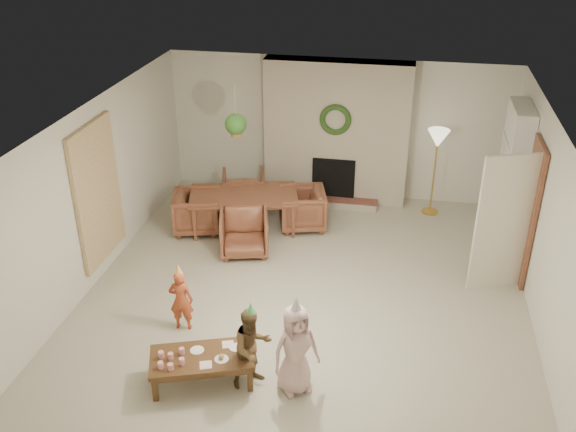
% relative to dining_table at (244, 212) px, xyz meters
% --- Properties ---
extents(floor, '(7.00, 7.00, 0.00)m').
position_rel_dining_table_xyz_m(floor, '(1.31, -1.81, -0.31)').
color(floor, '#B7B29E').
rests_on(floor, ground).
extents(ceiling, '(7.00, 7.00, 0.00)m').
position_rel_dining_table_xyz_m(ceiling, '(1.31, -1.81, 2.19)').
color(ceiling, white).
rests_on(ceiling, wall_back).
extents(wall_back, '(7.00, 0.00, 7.00)m').
position_rel_dining_table_xyz_m(wall_back, '(1.31, 1.69, 0.94)').
color(wall_back, silver).
rests_on(wall_back, floor).
extents(wall_front, '(7.00, 0.00, 7.00)m').
position_rel_dining_table_xyz_m(wall_front, '(1.31, -5.31, 0.94)').
color(wall_front, silver).
rests_on(wall_front, floor).
extents(wall_left, '(0.00, 7.00, 7.00)m').
position_rel_dining_table_xyz_m(wall_left, '(-1.69, -1.81, 0.94)').
color(wall_left, silver).
rests_on(wall_left, floor).
extents(wall_right, '(0.00, 7.00, 7.00)m').
position_rel_dining_table_xyz_m(wall_right, '(4.31, -1.81, 0.94)').
color(wall_right, silver).
rests_on(wall_right, floor).
extents(fireplace_mass, '(2.50, 0.40, 2.50)m').
position_rel_dining_table_xyz_m(fireplace_mass, '(1.31, 1.49, 0.94)').
color(fireplace_mass, '#4E2214').
rests_on(fireplace_mass, floor).
extents(fireplace_hearth, '(1.60, 0.30, 0.12)m').
position_rel_dining_table_xyz_m(fireplace_hearth, '(1.31, 1.14, -0.25)').
color(fireplace_hearth, '#5E1F19').
rests_on(fireplace_hearth, floor).
extents(fireplace_firebox, '(0.75, 0.12, 0.75)m').
position_rel_dining_table_xyz_m(fireplace_firebox, '(1.31, 1.31, 0.14)').
color(fireplace_firebox, black).
rests_on(fireplace_firebox, floor).
extents(fireplace_wreath, '(0.54, 0.10, 0.54)m').
position_rel_dining_table_xyz_m(fireplace_wreath, '(1.31, 1.26, 1.24)').
color(fireplace_wreath, '#204419').
rests_on(fireplace_wreath, fireplace_mass).
extents(floor_lamp_base, '(0.28, 0.28, 0.03)m').
position_rel_dining_table_xyz_m(floor_lamp_base, '(3.02, 1.19, -0.29)').
color(floor_lamp_base, gold).
rests_on(floor_lamp_base, floor).
extents(floor_lamp_post, '(0.03, 0.03, 1.36)m').
position_rel_dining_table_xyz_m(floor_lamp_post, '(3.02, 1.19, 0.40)').
color(floor_lamp_post, gold).
rests_on(floor_lamp_post, floor).
extents(floor_lamp_shade, '(0.36, 0.36, 0.30)m').
position_rel_dining_table_xyz_m(floor_lamp_shade, '(3.02, 1.19, 1.05)').
color(floor_lamp_shade, beige).
rests_on(floor_lamp_shade, floor_lamp_post).
extents(bookshelf_carcass, '(0.30, 1.00, 2.20)m').
position_rel_dining_table_xyz_m(bookshelf_carcass, '(4.15, 0.49, 0.79)').
color(bookshelf_carcass, white).
rests_on(bookshelf_carcass, floor).
extents(bookshelf_shelf_a, '(0.30, 0.92, 0.03)m').
position_rel_dining_table_xyz_m(bookshelf_shelf_a, '(4.13, 0.49, 0.14)').
color(bookshelf_shelf_a, white).
rests_on(bookshelf_shelf_a, bookshelf_carcass).
extents(bookshelf_shelf_b, '(0.30, 0.92, 0.03)m').
position_rel_dining_table_xyz_m(bookshelf_shelf_b, '(4.13, 0.49, 0.54)').
color(bookshelf_shelf_b, white).
rests_on(bookshelf_shelf_b, bookshelf_carcass).
extents(bookshelf_shelf_c, '(0.30, 0.92, 0.03)m').
position_rel_dining_table_xyz_m(bookshelf_shelf_c, '(4.13, 0.49, 0.94)').
color(bookshelf_shelf_c, white).
rests_on(bookshelf_shelf_c, bookshelf_carcass).
extents(bookshelf_shelf_d, '(0.30, 0.92, 0.03)m').
position_rel_dining_table_xyz_m(bookshelf_shelf_d, '(4.13, 0.49, 1.34)').
color(bookshelf_shelf_d, white).
rests_on(bookshelf_shelf_d, bookshelf_carcass).
extents(books_row_lower, '(0.20, 0.40, 0.24)m').
position_rel_dining_table_xyz_m(books_row_lower, '(4.11, 0.34, 0.28)').
color(books_row_lower, '#AE2520').
rests_on(books_row_lower, bookshelf_shelf_a).
extents(books_row_mid, '(0.20, 0.44, 0.24)m').
position_rel_dining_table_xyz_m(books_row_mid, '(4.11, 0.54, 0.68)').
color(books_row_mid, teal).
rests_on(books_row_mid, bookshelf_shelf_b).
extents(books_row_upper, '(0.20, 0.36, 0.22)m').
position_rel_dining_table_xyz_m(books_row_upper, '(4.11, 0.39, 1.07)').
color(books_row_upper, '#BB7228').
rests_on(books_row_upper, bookshelf_shelf_c).
extents(door_frame, '(0.05, 0.86, 2.04)m').
position_rel_dining_table_xyz_m(door_frame, '(4.27, -0.61, 0.71)').
color(door_frame, brown).
rests_on(door_frame, floor).
extents(door_leaf, '(0.77, 0.32, 2.00)m').
position_rel_dining_table_xyz_m(door_leaf, '(3.89, -0.99, 0.69)').
color(door_leaf, beige).
rests_on(door_leaf, floor).
extents(curtain_panel, '(0.06, 1.20, 2.00)m').
position_rel_dining_table_xyz_m(curtain_panel, '(-1.65, -1.61, 0.94)').
color(curtain_panel, beige).
rests_on(curtain_panel, wall_left).
extents(dining_table, '(1.92, 1.37, 0.61)m').
position_rel_dining_table_xyz_m(dining_table, '(0.00, 0.00, 0.00)').
color(dining_table, brown).
rests_on(dining_table, floor).
extents(dining_chair_near, '(0.88, 0.90, 0.67)m').
position_rel_dining_table_xyz_m(dining_chair_near, '(0.19, -0.74, 0.03)').
color(dining_chair_near, brown).
rests_on(dining_chair_near, floor).
extents(dining_chair_far, '(0.88, 0.90, 0.67)m').
position_rel_dining_table_xyz_m(dining_chair_far, '(-0.19, 0.74, 0.03)').
color(dining_chair_far, brown).
rests_on(dining_chair_far, floor).
extents(dining_chair_left, '(0.90, 0.88, 0.67)m').
position_rel_dining_table_xyz_m(dining_chair_left, '(-0.74, -0.19, 0.03)').
color(dining_chair_left, brown).
rests_on(dining_chair_left, floor).
extents(dining_chair_right, '(0.90, 0.88, 0.67)m').
position_rel_dining_table_xyz_m(dining_chair_right, '(0.92, 0.24, 0.03)').
color(dining_chair_right, brown).
rests_on(dining_chair_right, floor).
extents(hanging_plant_cord, '(0.01, 0.01, 0.70)m').
position_rel_dining_table_xyz_m(hanging_plant_cord, '(0.01, -0.31, 1.84)').
color(hanging_plant_cord, tan).
rests_on(hanging_plant_cord, ceiling).
extents(hanging_plant_pot, '(0.16, 0.16, 0.12)m').
position_rel_dining_table_xyz_m(hanging_plant_pot, '(0.01, -0.31, 1.49)').
color(hanging_plant_pot, brown).
rests_on(hanging_plant_pot, hanging_plant_cord).
extents(hanging_plant_foliage, '(0.32, 0.32, 0.32)m').
position_rel_dining_table_xyz_m(hanging_plant_foliage, '(0.01, -0.31, 1.61)').
color(hanging_plant_foliage, '#24501A').
rests_on(hanging_plant_foliage, hanging_plant_pot).
extents(coffee_table_top, '(1.28, 0.93, 0.05)m').
position_rel_dining_table_xyz_m(coffee_table_top, '(0.44, -3.64, 0.02)').
color(coffee_table_top, '#53361B').
rests_on(coffee_table_top, floor).
extents(coffee_table_apron, '(1.16, 0.81, 0.07)m').
position_rel_dining_table_xyz_m(coffee_table_apron, '(0.44, -3.64, -0.04)').
color(coffee_table_apron, '#53361B').
rests_on(coffee_table_apron, floor).
extents(coffee_leg_fl, '(0.08, 0.08, 0.30)m').
position_rel_dining_table_xyz_m(coffee_leg_fl, '(0.03, -4.03, -0.15)').
color(coffee_leg_fl, '#53361B').
rests_on(coffee_leg_fl, floor).
extents(coffee_leg_fr, '(0.08, 0.08, 0.30)m').
position_rel_dining_table_xyz_m(coffee_leg_fr, '(1.01, -3.68, -0.15)').
color(coffee_leg_fr, '#53361B').
rests_on(coffee_leg_fr, floor).
extents(coffee_leg_bl, '(0.08, 0.08, 0.30)m').
position_rel_dining_table_xyz_m(coffee_leg_bl, '(-0.13, -3.59, -0.15)').
color(coffee_leg_bl, '#53361B').
rests_on(coffee_leg_bl, floor).
extents(coffee_leg_br, '(0.08, 0.08, 0.30)m').
position_rel_dining_table_xyz_m(coffee_leg_br, '(0.86, -3.24, -0.15)').
color(coffee_leg_br, '#53361B').
rests_on(coffee_leg_br, floor).
extents(cup_a, '(0.08, 0.08, 0.08)m').
position_rel_dining_table_xyz_m(cup_a, '(0.07, -3.91, 0.09)').
color(cup_a, white).
rests_on(cup_a, coffee_table_top).
extents(cup_b, '(0.08, 0.08, 0.08)m').
position_rel_dining_table_xyz_m(cup_b, '(0.01, -3.74, 0.09)').
color(cup_b, white).
rests_on(cup_b, coffee_table_top).
extents(cup_c, '(0.08, 0.08, 0.08)m').
position_rel_dining_table_xyz_m(cup_c, '(0.18, -3.92, 0.09)').
color(cup_c, white).
rests_on(cup_c, coffee_table_top).
extents(cup_d, '(0.08, 0.08, 0.08)m').
position_rel_dining_table_xyz_m(cup_d, '(0.13, -3.75, 0.09)').
color(cup_d, white).
rests_on(cup_d, coffee_table_top).
extents(cup_e, '(0.08, 0.08, 0.08)m').
position_rel_dining_table_xyz_m(cup_e, '(0.28, -3.81, 0.09)').
color(cup_e, white).
rests_on(cup_e, coffee_table_top).
extents(cup_f, '(0.08, 0.08, 0.08)m').
position_rel_dining_table_xyz_m(cup_f, '(0.22, -3.64, 0.09)').
color(cup_f, white).
rests_on(cup_f, coffee_table_top).
extents(plate_a, '(0.20, 0.20, 0.01)m').
position_rel_dining_table_xyz_m(plate_a, '(0.37, -3.55, 0.05)').
color(plate_a, white).
rests_on(plate_a, coffee_table_top).
extents(plate_b, '(0.20, 0.20, 0.01)m').
position_rel_dining_table_xyz_m(plate_b, '(0.68, -3.65, 0.05)').
color(plate_b, white).
rests_on(plate_b, coffee_table_top).
extents(plate_c, '(0.20, 0.20, 0.01)m').
position_rel_dining_table_xyz_m(plate_c, '(0.79, -3.42, 0.05)').
color(plate_c, white).
rests_on(plate_c, coffee_table_top).
extents(food_scoop, '(0.08, 0.08, 0.06)m').
position_rel_dining_table_xyz_m(food_scoop, '(0.68, -3.65, 0.09)').
color(food_scoop, tan).
rests_on(food_scoop, plate_b).
extents(napkin_left, '(0.17, 0.17, 0.01)m').
position_rel_dining_table_xyz_m(napkin_left, '(0.54, -3.77, 0.05)').
color(napkin_left, '#FFBBBF').
rests_on(napkin_left, coffee_table_top).
extents(napkin_right, '(0.17, 0.17, 0.01)m').
position_rel_dining_table_xyz_m(napkin_right, '(0.68, -3.38, 0.05)').
color(napkin_right, '#FFBBBF').
rests_on(napkin_right, coffee_table_top).
extents(child_red, '(0.33, 0.23, 0.84)m').
position_rel_dining_table_xyz_m(child_red, '(-0.11, -2.73, 0.11)').
color(child_red, '#BA4A27').
rests_on(child_red, floor).
extents(party_hat_red, '(0.14, 0.14, 0.16)m').
position_rel_dining_table_xyz_m(party_hat_red, '(-0.11, -2.73, 0.57)').
color(party_hat_red, '#F8FF54').
rests_on(party_hat_red, child_red).
extents(child_plaid, '(0.60, 0.59, 0.98)m').
position_rel_dining_table_xyz_m(child_plaid, '(1.01, -3.55, 0.19)').
color(child_plaid, maroon).
rests_on(child_plaid, floor).
extents(party_hat_plaid, '(0.15, 0.15, 0.16)m').
position_rel_dining_table_xyz_m(party_hat_plaid, '(1.01, -3.55, 0.71)').
color(party_hat_plaid, '#53C261').
rests_on(party_hat_plaid, child_plaid).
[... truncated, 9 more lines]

